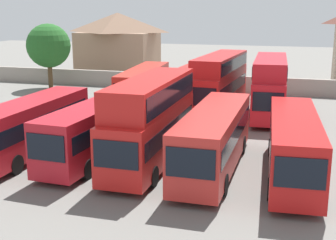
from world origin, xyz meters
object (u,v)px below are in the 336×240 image
bus_4 (214,136)px  bus_5 (294,143)px  bus_9 (270,84)px  tree_left_of_lot (49,46)px  bus_7 (185,88)px  bus_2 (97,128)px  bus_6 (144,85)px  house_terrace_left (118,44)px  bus_3 (151,117)px  bus_8 (220,80)px  bus_1 (30,124)px

bus_4 → bus_5: bearing=90.5°
bus_9 → tree_left_of_lot: bearing=-109.6°
bus_5 → bus_7: size_ratio=0.93×
bus_2 → tree_left_of_lot: 26.75m
bus_6 → bus_9: size_ratio=1.07×
bus_2 → bus_6: bus_6 is taller
bus_7 → bus_9: bus_9 is taller
house_terrace_left → bus_2: bearing=-70.0°
bus_6 → bus_2: bearing=3.5°
bus_7 → tree_left_of_lot: tree_left_of_lot is taller
house_terrace_left → bus_7: bearing=-53.3°
bus_3 → tree_left_of_lot: size_ratio=1.45×
bus_9 → bus_5: bearing=6.2°
bus_2 → bus_4: bus_4 is taller
bus_5 → bus_6: 20.12m
bus_5 → bus_9: 14.46m
bus_3 → bus_6: 16.00m
bus_3 → house_terrace_left: house_terrace_left is taller
bus_6 → bus_8: (6.92, 0.13, 0.76)m
bus_6 → bus_7: size_ratio=0.95×
bus_4 → bus_7: size_ratio=0.94×
bus_1 → bus_7: 15.95m
bus_9 → bus_7: bearing=-94.0°
bus_4 → bus_7: 15.34m
bus_6 → tree_left_of_lot: size_ratio=1.59×
bus_4 → bus_5: 4.27m
bus_1 → bus_6: bus_6 is taller
bus_5 → house_terrace_left: bearing=-148.6°
bus_3 → bus_7: size_ratio=0.87×
bus_4 → bus_6: bus_6 is taller
bus_6 → house_terrace_left: 20.57m
bus_8 → house_terrace_left: 24.46m
bus_7 → house_terrace_left: 23.14m
bus_6 → tree_left_of_lot: tree_left_of_lot is taller
bus_9 → bus_4: bearing=-10.8°
bus_4 → bus_7: bearing=-160.0°
bus_7 → bus_9: bearing=91.2°
bus_7 → bus_5: bearing=35.8°
bus_3 → bus_4: size_ratio=0.92×
bus_1 → tree_left_of_lot: size_ratio=1.53×
bus_1 → bus_9: size_ratio=1.03×
bus_9 → house_terrace_left: bearing=-134.6°
bus_4 → bus_9: (1.95, 14.29, 0.80)m
bus_8 → tree_left_of_lot: (-20.34, 6.56, 1.96)m
bus_3 → bus_6: bus_3 is taller
bus_9 → tree_left_of_lot: size_ratio=1.48×
bus_8 → tree_left_of_lot: 21.46m
bus_2 → bus_9: (9.05, 14.23, 0.84)m
bus_8 → bus_9: bus_8 is taller
bus_9 → tree_left_of_lot: 25.79m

